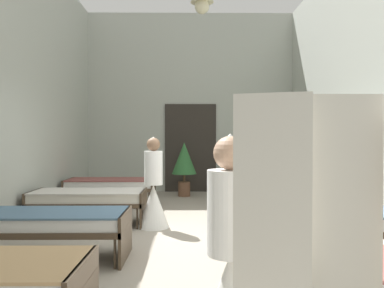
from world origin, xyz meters
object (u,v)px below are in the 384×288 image
object	(u,v)px
bed_left_row_3	(111,185)
privacy_screen	(347,248)
bed_left_row_1	(48,223)
nurse_mid_aisle	(153,195)
nurse_near_aisle	(230,281)
potted_plant	(184,161)
bed_right_row_1	(338,222)
bed_right_row_2	(295,198)
bed_right_row_3	(271,185)
bed_left_row_2	(89,198)

from	to	relation	value
bed_left_row_3	privacy_screen	bearing A→B (deg)	-68.10
bed_left_row_1	nurse_mid_aisle	distance (m)	2.00
nurse_near_aisle	nurse_mid_aisle	xyz separation A→B (m)	(-0.84, 3.84, 0.00)
potted_plant	nurse_mid_aisle	bearing A→B (deg)	-97.76
bed_left_row_1	nurse_mid_aisle	world-z (taller)	nurse_mid_aisle
bed_left_row_3	bed_right_row_1	bearing A→B (deg)	-47.27
privacy_screen	nurse_near_aisle	bearing A→B (deg)	146.47
bed_right_row_1	bed_right_row_2	bearing A→B (deg)	90.00
bed_right_row_2	nurse_mid_aisle	bearing A→B (deg)	-174.26
bed_left_row_3	bed_right_row_3	size ratio (longest dim) A/B	1.00
nurse_near_aisle	privacy_screen	distance (m)	0.79
bed_left_row_1	bed_right_row_3	bearing A→B (deg)	47.27
nurse_near_aisle	nurse_mid_aisle	world-z (taller)	same
bed_right_row_1	bed_left_row_3	xyz separation A→B (m)	(-3.51, 3.80, 0.00)
bed_right_row_1	bed_left_row_3	world-z (taller)	same
nurse_near_aisle	bed_right_row_2	bearing A→B (deg)	-68.30
bed_left_row_2	nurse_near_aisle	distance (m)	4.52
bed_right_row_3	nurse_near_aisle	world-z (taller)	nurse_near_aisle
bed_right_row_3	nurse_mid_aisle	bearing A→B (deg)	-138.16
bed_left_row_2	nurse_mid_aisle	distance (m)	1.15
privacy_screen	bed_left_row_1	bearing A→B (deg)	134.38
bed_left_row_1	bed_right_row_2	size ratio (longest dim) A/B	1.00
bed_right_row_3	bed_right_row_1	bearing A→B (deg)	-90.00
bed_right_row_1	bed_left_row_2	size ratio (longest dim) A/B	1.00
bed_left_row_2	potted_plant	distance (m)	3.61
bed_right_row_1	bed_right_row_3	distance (m)	3.80
bed_right_row_2	nurse_near_aisle	xyz separation A→B (m)	(-1.55, -4.08, 0.09)
bed_right_row_2	nurse_near_aisle	size ratio (longest dim) A/B	1.28
bed_left_row_1	bed_right_row_2	distance (m)	3.99
bed_left_row_2	privacy_screen	bearing A→B (deg)	-60.18
privacy_screen	bed_right_row_3	bearing A→B (deg)	80.97
bed_right_row_2	privacy_screen	xyz separation A→B (m)	(-0.95, -4.47, 0.41)
bed_right_row_1	bed_right_row_3	world-z (taller)	same
bed_left_row_3	nurse_near_aisle	bearing A→B (deg)	-71.86
bed_left_row_1	bed_left_row_2	bearing A→B (deg)	90.00
bed_left_row_3	nurse_near_aisle	xyz separation A→B (m)	(1.96, -5.98, 0.09)
bed_left_row_1	nurse_near_aisle	distance (m)	2.93
bed_right_row_1	bed_left_row_2	distance (m)	3.99
bed_right_row_3	nurse_mid_aisle	xyz separation A→B (m)	(-2.39, -2.14, 0.09)
bed_right_row_1	bed_right_row_3	size ratio (longest dim) A/B	1.00
potted_plant	bed_right_row_2	bearing A→B (deg)	-59.08
bed_left_row_3	nurse_near_aisle	size ratio (longest dim) A/B	1.28
bed_right_row_2	bed_right_row_3	size ratio (longest dim) A/B	1.00
bed_right_row_2	potted_plant	world-z (taller)	potted_plant
bed_right_row_1	nurse_near_aisle	bearing A→B (deg)	-125.49
bed_right_row_1	nurse_mid_aisle	bearing A→B (deg)	145.23
bed_left_row_3	privacy_screen	world-z (taller)	privacy_screen
bed_left_row_2	nurse_near_aisle	size ratio (longest dim) A/B	1.28
bed_left_row_1	bed_right_row_1	xyz separation A→B (m)	(3.51, 0.00, 0.00)
bed_left_row_2	nurse_near_aisle	bearing A→B (deg)	-64.34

